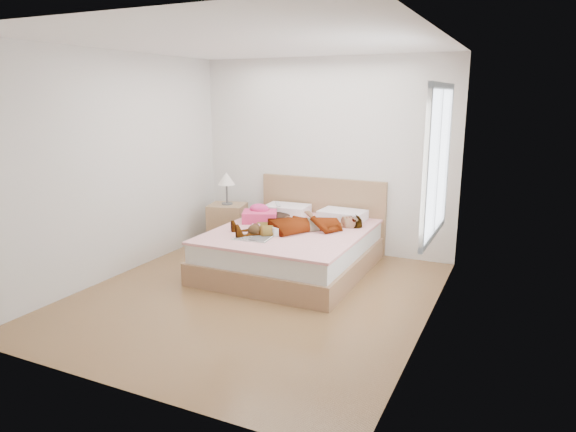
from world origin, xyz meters
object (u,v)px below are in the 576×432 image
object	(u,v)px
bed	(294,246)
plush_toy	(254,229)
nightstand	(228,221)
woman	(300,221)
towel	(260,215)
magazine	(252,238)
phone	(278,204)
coffee_mug	(276,232)

from	to	relation	value
bed	plush_toy	bearing A→B (deg)	-120.09
bed	nightstand	size ratio (longest dim) A/B	1.97
woman	towel	xyz separation A→B (m)	(-0.66, 0.19, -0.02)
magazine	plush_toy	distance (m)	0.17
towel	magazine	world-z (taller)	towel
plush_toy	woman	bearing A→B (deg)	46.43
phone	bed	distance (m)	0.67
coffee_mug	nightstand	xyz separation A→B (m)	(-1.24, 0.92, -0.21)
towel	nightstand	size ratio (longest dim) A/B	0.50
magazine	nightstand	xyz separation A→B (m)	(-1.04, 1.13, -0.17)
woman	magazine	world-z (taller)	woman
magazine	woman	bearing A→B (deg)	58.94
magazine	plush_toy	bearing A→B (deg)	110.89
woman	nightstand	size ratio (longest dim) A/B	1.56
bed	towel	bearing A→B (deg)	168.43
plush_toy	nightstand	xyz separation A→B (m)	(-0.98, 0.98, -0.23)
woman	towel	distance (m)	0.68
towel	magazine	bearing A→B (deg)	-67.39
woman	nightstand	xyz separation A→B (m)	(-1.38, 0.56, -0.27)
coffee_mug	nightstand	size ratio (longest dim) A/B	0.13
phone	woman	bearing A→B (deg)	-79.87
towel	coffee_mug	bearing A→B (deg)	-46.66
bed	nightstand	distance (m)	1.36
bed	coffee_mug	distance (m)	0.52
woman	magazine	size ratio (longest dim) A/B	3.77
towel	plush_toy	size ratio (longest dim) A/B	2.12
woman	towel	size ratio (longest dim) A/B	3.12
coffee_mug	plush_toy	size ratio (longest dim) A/B	0.54
woman	phone	distance (m)	0.65
coffee_mug	towel	bearing A→B (deg)	133.34
coffee_mug	nightstand	world-z (taller)	nightstand
magazine	nightstand	bearing A→B (deg)	132.51
magazine	phone	bearing A→B (deg)	99.21
magazine	coffee_mug	xyz separation A→B (m)	(0.20, 0.21, 0.04)
coffee_mug	phone	bearing A→B (deg)	115.13
magazine	plush_toy	xyz separation A→B (m)	(-0.06, 0.15, 0.06)
woman	plush_toy	size ratio (longest dim) A/B	6.59
plush_toy	nightstand	size ratio (longest dim) A/B	0.24
towel	bed	bearing A→B (deg)	-11.57
nightstand	phone	bearing A→B (deg)	-10.49
nightstand	towel	bearing A→B (deg)	-27.45
bed	nightstand	world-z (taller)	nightstand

